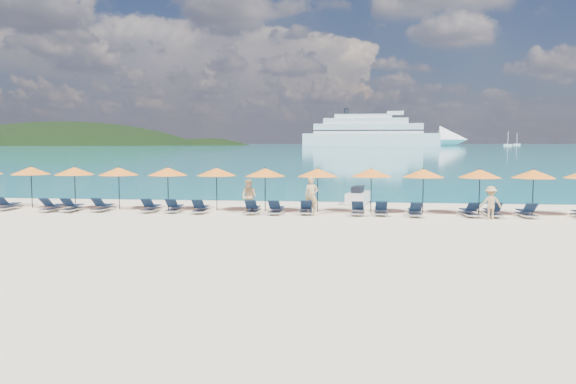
# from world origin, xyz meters

# --- Properties ---
(ground) EXTENTS (1400.00, 1400.00, 0.00)m
(ground) POSITION_xyz_m (0.00, 0.00, 0.00)
(ground) COLOR beige
(sea) EXTENTS (1600.00, 1300.00, 0.01)m
(sea) POSITION_xyz_m (0.00, 660.00, 0.01)
(sea) COLOR #1FA9B2
(sea) RESTS_ON ground
(headland_main) EXTENTS (374.00, 242.00, 126.50)m
(headland_main) POSITION_xyz_m (-300.00, 540.00, -38.00)
(headland_main) COLOR black
(headland_main) RESTS_ON ground
(headland_small) EXTENTS (162.00, 126.00, 85.50)m
(headland_small) POSITION_xyz_m (-150.00, 560.00, -35.00)
(headland_small) COLOR black
(headland_small) RESTS_ON ground
(cruise_ship) EXTENTS (152.64, 32.37, 42.19)m
(cruise_ship) POSITION_xyz_m (33.74, 512.05, 10.98)
(cruise_ship) COLOR white
(cruise_ship) RESTS_ON ground
(sailboat_near) EXTENTS (6.71, 2.24, 12.30)m
(sailboat_near) POSITION_xyz_m (135.43, 475.04, 1.26)
(sailboat_near) COLOR white
(sailboat_near) RESTS_ON ground
(sailboat_far) EXTENTS (6.90, 2.30, 12.65)m
(sailboat_far) POSITION_xyz_m (167.37, 562.58, 1.30)
(sailboat_far) COLOR white
(sailboat_far) RESTS_ON ground
(jetski) EXTENTS (1.54, 2.90, 0.98)m
(jetski) POSITION_xyz_m (3.38, 9.29, 0.40)
(jetski) COLOR white
(jetski) RESTS_ON ground
(beachgoer_a) EXTENTS (0.73, 0.53, 1.85)m
(beachgoer_a) POSITION_xyz_m (1.04, 4.02, 0.92)
(beachgoer_a) COLOR tan
(beachgoer_a) RESTS_ON ground
(beachgoer_b) EXTENTS (0.96, 0.78, 1.73)m
(beachgoer_b) POSITION_xyz_m (-2.07, 4.01, 0.86)
(beachgoer_b) COLOR tan
(beachgoer_b) RESTS_ON ground
(beachgoer_c) EXTENTS (1.00, 0.47, 1.55)m
(beachgoer_c) POSITION_xyz_m (9.38, 3.22, 0.77)
(beachgoer_c) COLOR tan
(beachgoer_c) RESTS_ON ground
(umbrella_1) EXTENTS (2.10, 2.10, 2.28)m
(umbrella_1) POSITION_xyz_m (-14.32, 5.30, 2.02)
(umbrella_1) COLOR black
(umbrella_1) RESTS_ON ground
(umbrella_2) EXTENTS (2.10, 2.10, 2.28)m
(umbrella_2) POSITION_xyz_m (-11.77, 5.19, 2.02)
(umbrella_2) COLOR black
(umbrella_2) RESTS_ON ground
(umbrella_3) EXTENTS (2.10, 2.10, 2.28)m
(umbrella_3) POSITION_xyz_m (-9.29, 5.15, 2.02)
(umbrella_3) COLOR black
(umbrella_3) RESTS_ON ground
(umbrella_4) EXTENTS (2.10, 2.10, 2.28)m
(umbrella_4) POSITION_xyz_m (-6.64, 5.27, 2.02)
(umbrella_4) COLOR black
(umbrella_4) RESTS_ON ground
(umbrella_5) EXTENTS (2.10, 2.10, 2.28)m
(umbrella_5) POSITION_xyz_m (-4.01, 5.28, 2.02)
(umbrella_5) COLOR black
(umbrella_5) RESTS_ON ground
(umbrella_6) EXTENTS (2.10, 2.10, 2.28)m
(umbrella_6) POSITION_xyz_m (-1.42, 5.10, 2.02)
(umbrella_6) COLOR black
(umbrella_6) RESTS_ON ground
(umbrella_7) EXTENTS (2.10, 2.10, 2.28)m
(umbrella_7) POSITION_xyz_m (1.28, 5.13, 2.02)
(umbrella_7) COLOR black
(umbrella_7) RESTS_ON ground
(umbrella_8) EXTENTS (2.10, 2.10, 2.28)m
(umbrella_8) POSITION_xyz_m (3.99, 5.38, 2.02)
(umbrella_8) COLOR black
(umbrella_8) RESTS_ON ground
(umbrella_9) EXTENTS (2.10, 2.10, 2.28)m
(umbrella_9) POSITION_xyz_m (6.56, 5.16, 2.02)
(umbrella_9) COLOR black
(umbrella_9) RESTS_ON ground
(umbrella_10) EXTENTS (2.10, 2.10, 2.28)m
(umbrella_10) POSITION_xyz_m (9.27, 5.10, 2.02)
(umbrella_10) COLOR black
(umbrella_10) RESTS_ON ground
(umbrella_11) EXTENTS (2.10, 2.10, 2.28)m
(umbrella_11) POSITION_xyz_m (11.82, 5.13, 2.02)
(umbrella_11) COLOR black
(umbrella_11) RESTS_ON ground
(lounger_2) EXTENTS (0.63, 1.70, 0.66)m
(lounger_2) POSITION_xyz_m (-14.98, 4.14, 0.24)
(lounger_2) COLOR silver
(lounger_2) RESTS_ON ground
(lounger_3) EXTENTS (0.72, 1.73, 0.66)m
(lounger_3) POSITION_xyz_m (-12.31, 3.82, 0.24)
(lounger_3) COLOR silver
(lounger_3) RESTS_ON ground
(lounger_4) EXTENTS (0.68, 1.72, 0.66)m
(lounger_4) POSITION_xyz_m (-11.28, 3.89, 0.24)
(lounger_4) COLOR silver
(lounger_4) RESTS_ON ground
(lounger_5) EXTENTS (0.67, 1.72, 0.66)m
(lounger_5) POSITION_xyz_m (-9.76, 4.17, 0.24)
(lounger_5) COLOR silver
(lounger_5) RESTS_ON ground
(lounger_6) EXTENTS (0.65, 1.71, 0.66)m
(lounger_6) POSITION_xyz_m (-7.16, 4.12, 0.24)
(lounger_6) COLOR silver
(lounger_6) RESTS_ON ground
(lounger_7) EXTENTS (0.68, 1.72, 0.66)m
(lounger_7) POSITION_xyz_m (-5.94, 4.15, 0.24)
(lounger_7) COLOR silver
(lounger_7) RESTS_ON ground
(lounger_8) EXTENTS (0.69, 1.73, 0.66)m
(lounger_8) POSITION_xyz_m (-4.54, 3.98, 0.24)
(lounger_8) COLOR silver
(lounger_8) RESTS_ON ground
(lounger_9) EXTENTS (0.65, 1.71, 0.66)m
(lounger_9) POSITION_xyz_m (-1.89, 4.02, 0.24)
(lounger_9) COLOR silver
(lounger_9) RESTS_ON ground
(lounger_10) EXTENTS (0.70, 1.73, 0.66)m
(lounger_10) POSITION_xyz_m (-0.70, 3.99, 0.24)
(lounger_10) COLOR silver
(lounger_10) RESTS_ON ground
(lounger_11) EXTENTS (0.74, 1.74, 0.66)m
(lounger_11) POSITION_xyz_m (0.78, 4.20, 0.24)
(lounger_11) COLOR silver
(lounger_11) RESTS_ON ground
(lounger_12) EXTENTS (0.71, 1.73, 0.66)m
(lounger_12) POSITION_xyz_m (3.32, 4.10, 0.24)
(lounger_12) COLOR silver
(lounger_12) RESTS_ON ground
(lounger_13) EXTENTS (0.64, 1.71, 0.66)m
(lounger_13) POSITION_xyz_m (4.43, 4.19, 0.24)
(lounger_13) COLOR silver
(lounger_13) RESTS_ON ground
(lounger_14) EXTENTS (0.64, 1.71, 0.66)m
(lounger_14) POSITION_xyz_m (6.03, 3.93, 0.24)
(lounger_14) COLOR silver
(lounger_14) RESTS_ON ground
(lounger_15) EXTENTS (0.79, 1.75, 0.66)m
(lounger_15) POSITION_xyz_m (8.63, 4.17, 0.24)
(lounger_15) COLOR silver
(lounger_15) RESTS_ON ground
(lounger_16) EXTENTS (0.64, 1.71, 0.66)m
(lounger_16) POSITION_xyz_m (9.72, 4.21, 0.24)
(lounger_16) COLOR silver
(lounger_16) RESTS_ON ground
(lounger_17) EXTENTS (0.69, 1.72, 0.66)m
(lounger_17) POSITION_xyz_m (11.25, 4.16, 0.24)
(lounger_17) COLOR silver
(lounger_17) RESTS_ON ground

